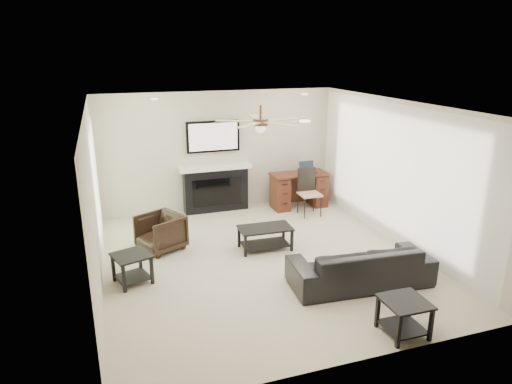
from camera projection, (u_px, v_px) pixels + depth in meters
room_shell at (272, 158)px, 7.11m from camera, size 5.50×5.54×2.52m
sofa at (360, 265)px, 6.63m from camera, size 2.11×0.95×0.60m
armchair at (161, 232)px, 7.78m from camera, size 0.92×0.91×0.63m
coffee_table at (265, 238)px, 7.83m from camera, size 0.92×0.53×0.40m
end_table_near at (404, 317)px, 5.47m from camera, size 0.53×0.53×0.45m
end_table_left at (132, 269)px, 6.69m from camera, size 0.63×0.63×0.45m
fireplace_unit at (215, 167)px, 9.49m from camera, size 1.52×0.34×1.91m
desk at (299, 190)px, 9.89m from camera, size 1.22×0.56×0.76m
desk_chair at (310, 193)px, 9.36m from camera, size 0.43×0.45×0.97m
laptop at (308, 167)px, 9.79m from camera, size 0.33×0.24×0.23m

